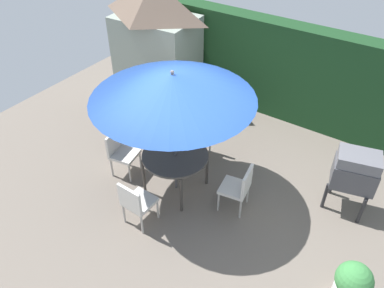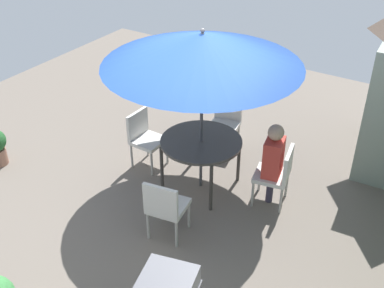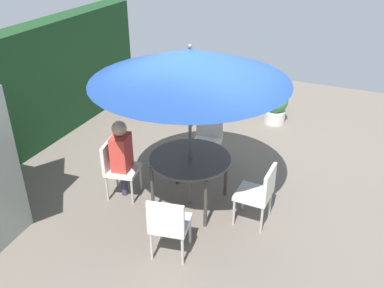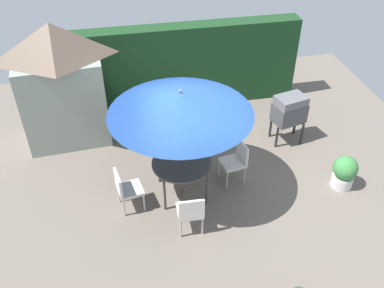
{
  "view_description": "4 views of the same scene",
  "coord_description": "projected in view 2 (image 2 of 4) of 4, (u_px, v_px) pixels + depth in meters",
  "views": [
    {
      "loc": [
        2.61,
        -4.01,
        5.09
      ],
      "look_at": [
        -0.37,
        0.4,
        0.89
      ],
      "focal_mm": 35.78,
      "sensor_mm": 36.0,
      "label": 1
    },
    {
      "loc": [
        4.44,
        3.04,
        4.39
      ],
      "look_at": [
        0.05,
        0.28,
        1.1
      ],
      "focal_mm": 44.75,
      "sensor_mm": 36.0,
      "label": 2
    },
    {
      "loc": [
        -5.25,
        -2.02,
        3.83
      ],
      "look_at": [
        -0.33,
        0.13,
        0.91
      ],
      "focal_mm": 39.3,
      "sensor_mm": 36.0,
      "label": 3
    },
    {
      "loc": [
        -1.56,
        -6.14,
        6.12
      ],
      "look_at": [
        -0.24,
        0.41,
        0.96
      ],
      "focal_mm": 39.48,
      "sensor_mm": 36.0,
      "label": 4
    }
  ],
  "objects": [
    {
      "name": "patio_umbrella",
      "position": [
        202.0,
        49.0,
        6.07
      ],
      "size": [
        2.64,
        2.64,
        2.44
      ],
      "color": "#4C4C51",
      "rests_on": "ground"
    },
    {
      "name": "ground_plane",
      "position": [
        177.0,
        202.0,
        6.89
      ],
      "size": [
        11.0,
        11.0,
        0.0
      ],
      "primitive_type": "plane",
      "color": "#6B6056"
    },
    {
      "name": "person_in_red",
      "position": [
        274.0,
        156.0,
        6.49
      ],
      "size": [
        0.38,
        0.3,
        1.26
      ],
      "color": "#CC3D33",
      "rests_on": "ground"
    },
    {
      "name": "chair_near_shed",
      "position": [
        278.0,
        173.0,
        6.61
      ],
      "size": [
        0.54,
        0.55,
        0.9
      ],
      "color": "silver",
      "rests_on": "ground"
    },
    {
      "name": "patio_table",
      "position": [
        201.0,
        144.0,
        6.84
      ],
      "size": [
        1.18,
        1.18,
        0.79
      ],
      "color": "#47423D",
      "rests_on": "ground"
    },
    {
      "name": "chair_toward_house",
      "position": [
        165.0,
        206.0,
        6.01
      ],
      "size": [
        0.53,
        0.53,
        0.9
      ],
      "color": "silver",
      "rests_on": "ground"
    },
    {
      "name": "chair_far_side",
      "position": [
        226.0,
        120.0,
        7.85
      ],
      "size": [
        0.54,
        0.54,
        0.9
      ],
      "color": "silver",
      "rests_on": "ground"
    },
    {
      "name": "chair_toward_hedge",
      "position": [
        144.0,
        135.0,
        7.44
      ],
      "size": [
        0.47,
        0.48,
        0.9
      ],
      "color": "silver",
      "rests_on": "ground"
    }
  ]
}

